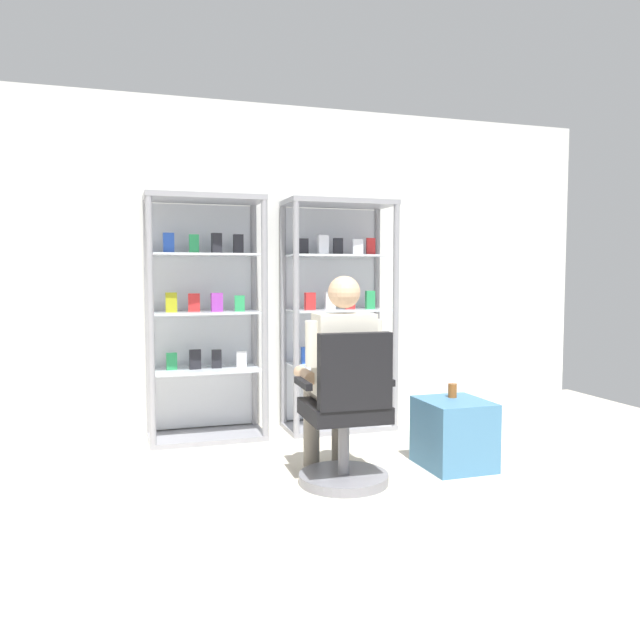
% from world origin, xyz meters
% --- Properties ---
extents(ground_plane, '(7.20, 7.20, 0.00)m').
position_xyz_m(ground_plane, '(0.00, 0.00, 0.00)').
color(ground_plane, beige).
extents(back_wall, '(6.00, 0.10, 2.70)m').
position_xyz_m(back_wall, '(0.00, 3.00, 1.35)').
color(back_wall, silver).
rests_on(back_wall, ground).
extents(display_cabinet_left, '(0.90, 0.45, 1.90)m').
position_xyz_m(display_cabinet_left, '(-0.55, 2.76, 0.96)').
color(display_cabinet_left, gray).
rests_on(display_cabinet_left, ground).
extents(display_cabinet_right, '(0.90, 0.45, 1.90)m').
position_xyz_m(display_cabinet_right, '(0.55, 2.76, 0.97)').
color(display_cabinet_right, gray).
rests_on(display_cabinet_right, ground).
extents(office_chair, '(0.57, 0.56, 0.96)m').
position_xyz_m(office_chair, '(0.12, 1.33, 0.39)').
color(office_chair, slate).
rests_on(office_chair, ground).
extents(seated_shopkeeper, '(0.50, 0.57, 1.29)m').
position_xyz_m(seated_shopkeeper, '(0.12, 1.49, 0.71)').
color(seated_shopkeeper, slate).
rests_on(seated_shopkeeper, ground).
extents(storage_crate, '(0.43, 0.48, 0.46)m').
position_xyz_m(storage_crate, '(0.94, 1.47, 0.23)').
color(storage_crate, teal).
rests_on(storage_crate, ground).
extents(tea_glass, '(0.06, 0.06, 0.10)m').
position_xyz_m(tea_glass, '(0.97, 1.56, 0.50)').
color(tea_glass, brown).
rests_on(tea_glass, storage_crate).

